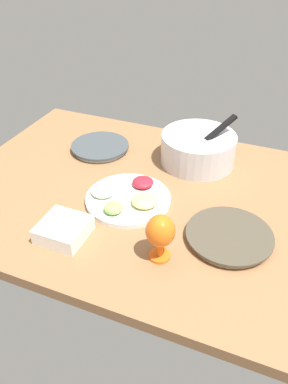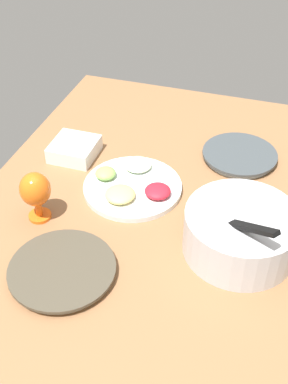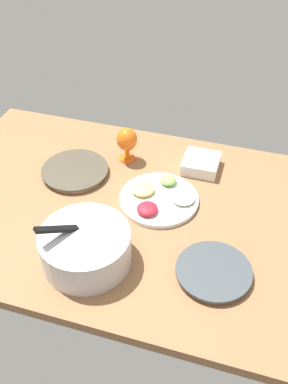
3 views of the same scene
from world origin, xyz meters
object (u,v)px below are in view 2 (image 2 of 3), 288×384
at_px(hurricane_glass_orange, 35,191).
at_px(square_bowl_white, 74,148).
at_px(dinner_plate_left, 240,156).
at_px(dinner_plate_right, 62,270).
at_px(mixing_bowl, 241,231).
at_px(fruit_platter, 132,186).

bearing_deg(hurricane_glass_orange, square_bowl_white, -174.74).
relative_size(dinner_plate_left, dinner_plate_right, 0.90).
distance_m(dinner_plate_right, square_bowl_white, 0.53).
bearing_deg(hurricane_glass_orange, mixing_bowl, 94.73).
xyz_separation_m(mixing_bowl, fruit_platter, (-0.15, -0.36, -0.05)).
bearing_deg(dinner_plate_right, square_bowl_white, -159.49).
xyz_separation_m(hurricane_glass_orange, square_bowl_white, (-0.32, -0.03, -0.07)).
bearing_deg(mixing_bowl, dinner_plate_right, -61.58).
distance_m(dinner_plate_right, fruit_platter, 0.38).
xyz_separation_m(dinner_plate_left, square_bowl_white, (0.15, -0.54, 0.02)).
relative_size(dinner_plate_right, mixing_bowl, 0.92).
distance_m(mixing_bowl, hurricane_glass_orange, 0.58).
distance_m(dinner_plate_left, mixing_bowl, 0.43).
height_order(mixing_bowl, square_bowl_white, mixing_bowl).
height_order(dinner_plate_right, mixing_bowl, mixing_bowl).
distance_m(dinner_plate_right, hurricane_glass_orange, 0.25).
relative_size(dinner_plate_right, square_bowl_white, 1.90).
bearing_deg(hurricane_glass_orange, dinner_plate_left, 132.59).
bearing_deg(dinner_plate_right, mixing_bowl, 118.42).
xyz_separation_m(dinner_plate_right, hurricane_glass_orange, (-0.18, -0.16, 0.09)).
relative_size(dinner_plate_left, mixing_bowl, 0.83).
relative_size(fruit_platter, hurricane_glass_orange, 1.97).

